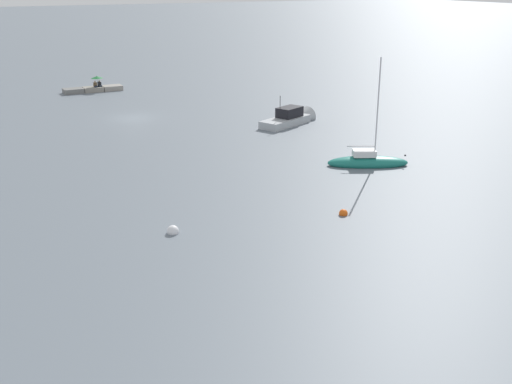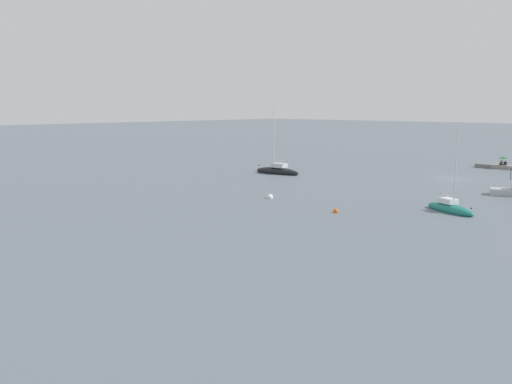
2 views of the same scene
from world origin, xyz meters
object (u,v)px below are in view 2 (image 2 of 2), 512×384
object	(u,v)px
umbrella_open_green	(503,158)
person_seated_brown_right	(501,163)
mooring_buoy_near	(336,211)
sailboat_teal_near	(450,208)
sailboat_black_mid	(277,171)
mooring_buoy_far	(270,197)
person_seated_dark_left	(505,164)

from	to	relation	value
umbrella_open_green	person_seated_brown_right	bearing A→B (deg)	15.67
person_seated_brown_right	umbrella_open_green	xyz separation A→B (m)	(-0.28, -0.08, 0.87)
person_seated_brown_right	umbrella_open_green	distance (m)	0.92
person_seated_brown_right	mooring_buoy_near	distance (m)	47.13
person_seated_brown_right	sailboat_teal_near	size ratio (longest dim) A/B	0.09
umbrella_open_green	mooring_buoy_near	xyz separation A→B (m)	(-2.57, 47.12, -1.61)
sailboat_teal_near	sailboat_black_mid	world-z (taller)	sailboat_black_mid
sailboat_black_mid	mooring_buoy_far	distance (m)	21.92
person_seated_brown_right	mooring_buoy_near	xyz separation A→B (m)	(-2.85, 47.04, -0.73)
mooring_buoy_near	mooring_buoy_far	size ratio (longest dim) A/B	0.78
umbrella_open_green	sailboat_black_mid	world-z (taller)	sailboat_black_mid
sailboat_black_mid	mooring_buoy_far	bearing A→B (deg)	-142.67
person_seated_brown_right	sailboat_black_mid	xyz separation A→B (m)	(20.62, 27.92, -0.46)
person_seated_brown_right	umbrella_open_green	bearing A→B (deg)	-164.96
mooring_buoy_far	sailboat_black_mid	bearing A→B (deg)	-51.17
sailboat_teal_near	sailboat_black_mid	xyz separation A→B (m)	(30.77, -11.80, 0.07)
person_seated_dark_left	sailboat_teal_near	world-z (taller)	sailboat_teal_near
mooring_buoy_far	umbrella_open_green	bearing A→B (deg)	-99.02
person_seated_dark_left	mooring_buoy_far	bearing A→B (deg)	80.01
person_seated_brown_right	mooring_buoy_far	world-z (taller)	person_seated_brown_right
person_seated_dark_left	sailboat_teal_near	bearing A→B (deg)	102.90
umbrella_open_green	sailboat_black_mid	xyz separation A→B (m)	(20.90, 28.00, -1.33)
mooring_buoy_near	person_seated_brown_right	bearing A→B (deg)	-86.53
umbrella_open_green	mooring_buoy_near	world-z (taller)	umbrella_open_green
person_seated_brown_right	sailboat_black_mid	world-z (taller)	sailboat_black_mid
sailboat_black_mid	sailboat_teal_near	bearing A→B (deg)	-112.47
sailboat_teal_near	mooring_buoy_far	bearing A→B (deg)	-46.27
person_seated_dark_left	person_seated_brown_right	xyz separation A→B (m)	(0.56, 0.15, 0.00)
person_seated_dark_left	mooring_buoy_far	xyz separation A→B (m)	(7.44, 45.14, -0.71)
sailboat_black_mid	mooring_buoy_near	size ratio (longest dim) A/B	19.59
person_seated_dark_left	sailboat_black_mid	distance (m)	35.16
mooring_buoy_near	sailboat_black_mid	bearing A→B (deg)	-39.16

